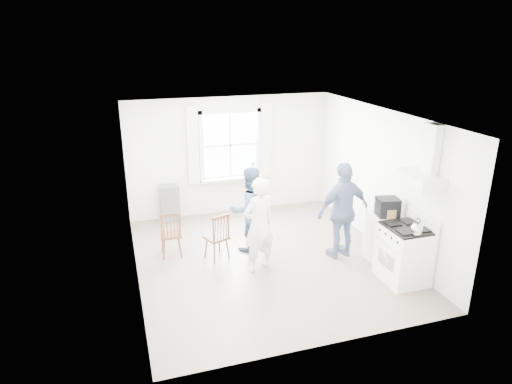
# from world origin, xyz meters

# --- Properties ---
(room_shell) EXTENTS (4.62, 5.12, 2.64)m
(room_shell) POSITION_xyz_m (0.00, 0.00, 1.30)
(room_shell) COLOR gray
(room_shell) RESTS_ON ground
(window_assembly) EXTENTS (1.88, 0.24, 1.70)m
(window_assembly) POSITION_xyz_m (0.00, 2.45, 1.46)
(window_assembly) COLOR white
(window_assembly) RESTS_ON room_shell
(range_hood) EXTENTS (0.45, 0.76, 0.94)m
(range_hood) POSITION_xyz_m (2.07, -1.35, 1.90)
(range_hood) COLOR silver
(range_hood) RESTS_ON room_shell
(shelf_unit) EXTENTS (0.40, 0.30, 0.80)m
(shelf_unit) POSITION_xyz_m (-1.40, 2.33, 0.40)
(shelf_unit) COLOR slate
(shelf_unit) RESTS_ON ground
(gas_stove) EXTENTS (0.68, 0.76, 1.12)m
(gas_stove) POSITION_xyz_m (1.91, -1.35, 0.48)
(gas_stove) COLOR white
(gas_stove) RESTS_ON ground
(kettle) EXTENTS (0.19, 0.19, 0.27)m
(kettle) POSITION_xyz_m (1.87, -1.62, 1.04)
(kettle) COLOR silver
(kettle) RESTS_ON gas_stove
(low_cabinet) EXTENTS (0.50, 0.55, 0.90)m
(low_cabinet) POSITION_xyz_m (1.98, -0.65, 0.45)
(low_cabinet) COLOR silver
(low_cabinet) RESTS_ON ground
(stereo_stack) EXTENTS (0.41, 0.38, 0.32)m
(stereo_stack) POSITION_xyz_m (1.94, -0.73, 1.06)
(stereo_stack) COLOR black
(stereo_stack) RESTS_ON low_cabinet
(cardboard_box) EXTENTS (0.26, 0.19, 0.16)m
(cardboard_box) POSITION_xyz_m (1.97, -0.81, 0.98)
(cardboard_box) COLOR olive
(cardboard_box) RESTS_ON low_cabinet
(windsor_chair_a) EXTENTS (0.48, 0.47, 0.88)m
(windsor_chair_a) POSITION_xyz_m (-0.79, 0.25, 0.54)
(windsor_chair_a) COLOR #4F2E19
(windsor_chair_a) RESTS_ON ground
(windsor_chair_b) EXTENTS (0.39, 0.39, 0.89)m
(windsor_chair_b) POSITION_xyz_m (-1.60, 0.60, 0.54)
(windsor_chair_b) COLOR #4F2E19
(windsor_chair_b) RESTS_ON ground
(person_left) EXTENTS (0.76, 0.76, 1.66)m
(person_left) POSITION_xyz_m (-0.24, -0.30, 0.83)
(person_left) COLOR white
(person_left) RESTS_ON ground
(person_mid) EXTENTS (0.89, 0.89, 1.61)m
(person_mid) POSITION_xyz_m (-0.16, 0.50, 0.80)
(person_mid) COLOR #435F7D
(person_mid) RESTS_ON ground
(person_right) EXTENTS (1.18, 1.18, 1.77)m
(person_right) POSITION_xyz_m (1.35, -0.27, 0.89)
(person_right) COLOR navy
(person_right) RESTS_ON ground
(potted_plant) EXTENTS (0.18, 0.18, 0.32)m
(potted_plant) POSITION_xyz_m (0.45, 2.36, 1.01)
(potted_plant) COLOR #347636
(potted_plant) RESTS_ON window_assembly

